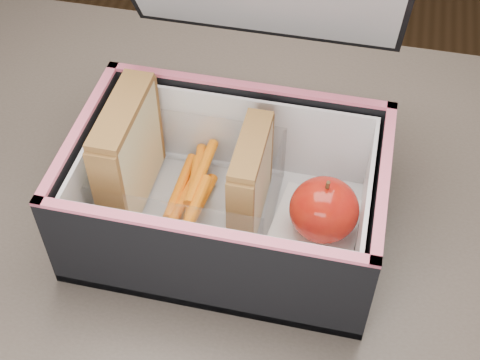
{
  "coord_description": "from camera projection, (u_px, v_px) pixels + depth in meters",
  "views": [
    {
      "loc": [
        0.07,
        -0.35,
        1.28
      ],
      "look_at": [
        -0.02,
        0.06,
        0.81
      ],
      "focal_mm": 50.0,
      "sensor_mm": 36.0,
      "label": 1
    }
  ],
  "objects": [
    {
      "name": "lunch_bag",
      "position": [
        228.0,
        184.0,
        0.63
      ],
      "size": [
        0.29,
        0.28,
        0.27
      ],
      "color": "black",
      "rests_on": "kitchen_table"
    },
    {
      "name": "kitchen_table",
      "position": [
        249.0,
        328.0,
        0.7
      ],
      "size": [
        1.2,
        0.8,
        0.75
      ],
      "color": "brown",
      "rests_on": "ground"
    },
    {
      "name": "carrot_sticks",
      "position": [
        194.0,
        190.0,
        0.66
      ],
      "size": [
        0.04,
        0.14,
        0.03
      ],
      "color": "orange",
      "rests_on": "plastic_tub"
    },
    {
      "name": "sandwich_left",
      "position": [
        129.0,
        153.0,
        0.64
      ],
      "size": [
        0.03,
        0.11,
        0.12
      ],
      "color": "beige",
      "rests_on": "plastic_tub"
    },
    {
      "name": "plastic_tub",
      "position": [
        190.0,
        182.0,
        0.65
      ],
      "size": [
        0.17,
        0.12,
        0.07
      ],
      "primitive_type": null,
      "color": "white",
      "rests_on": "lunch_bag"
    },
    {
      "name": "red_apple",
      "position": [
        324.0,
        210.0,
        0.62
      ],
      "size": [
        0.08,
        0.08,
        0.07
      ],
      "rotation": [
        0.0,
        0.0,
        0.31
      ],
      "color": "#9A0B0A",
      "rests_on": "paper_napkin"
    },
    {
      "name": "sandwich_right",
      "position": [
        251.0,
        180.0,
        0.63
      ],
      "size": [
        0.02,
        0.09,
        0.1
      ],
      "color": "beige",
      "rests_on": "plastic_tub"
    },
    {
      "name": "paper_napkin",
      "position": [
        316.0,
        226.0,
        0.65
      ],
      "size": [
        0.09,
        0.09,
        0.01
      ],
      "primitive_type": "cube",
      "rotation": [
        0.0,
        0.0,
        -0.12
      ],
      "color": "white",
      "rests_on": "lunch_bag"
    }
  ]
}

